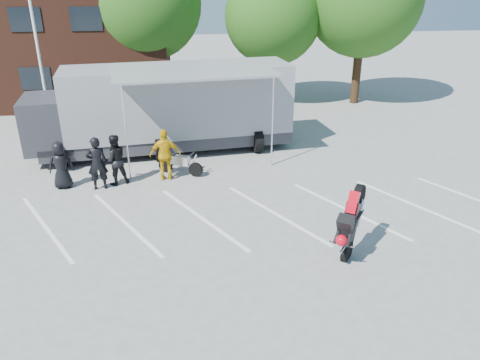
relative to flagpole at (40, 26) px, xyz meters
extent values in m
plane|color=#999994|center=(6.24, -10.00, -5.05)|extent=(100.00, 100.00, 0.00)
cube|color=white|center=(6.24, -9.00, -5.05)|extent=(18.09, 13.33, 0.01)
cube|color=#4A2417|center=(-3.76, 8.00, -1.55)|extent=(18.00, 8.00, 7.00)
cylinder|color=white|center=(-0.26, 0.00, -1.05)|extent=(0.12, 0.12, 8.00)
cylinder|color=#382314|center=(4.24, 6.00, -3.43)|extent=(0.50, 0.50, 3.24)
sphere|color=#275014|center=(4.24, 6.00, 0.53)|extent=(6.12, 6.12, 6.12)
cylinder|color=#382314|center=(11.24, 5.00, -3.61)|extent=(0.50, 0.50, 2.88)
sphere|color=#275014|center=(11.24, 5.00, -0.09)|extent=(5.44, 5.44, 5.44)
cylinder|color=#382314|center=(16.24, 4.50, -3.34)|extent=(0.50, 0.50, 3.42)
imported|color=black|center=(1.57, -6.04, -4.18)|extent=(0.95, 0.72, 1.75)
imported|color=black|center=(2.89, -6.30, -4.07)|extent=(0.77, 0.56, 1.96)
imported|color=black|center=(3.45, -5.93, -4.11)|extent=(1.12, 1.00, 1.89)
imported|color=#DDA80B|center=(5.27, -5.75, -4.07)|extent=(1.16, 0.48, 1.97)
camera|label=1|loc=(6.06, -22.19, 2.10)|focal=35.00mm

